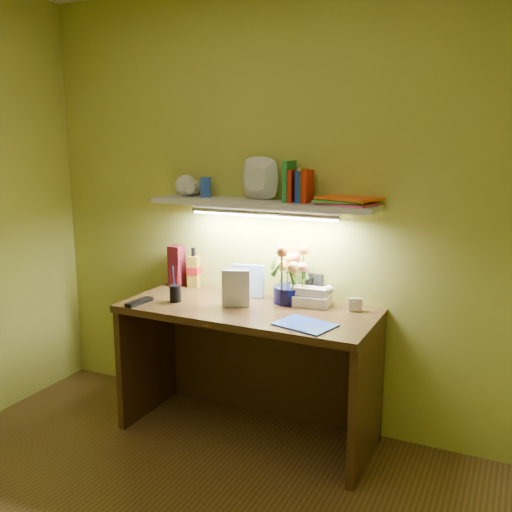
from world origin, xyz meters
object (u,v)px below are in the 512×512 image
(flower_bouquet, at_px, (290,274))
(desk_clock, at_px, (355,305))
(desk, at_px, (248,372))
(whisky_bottle, at_px, (194,267))
(telephone, at_px, (312,295))

(flower_bouquet, bearing_deg, desk_clock, 0.29)
(desk, height_order, flower_bouquet, flower_bouquet)
(desk, bearing_deg, desk_clock, 19.01)
(desk_clock, height_order, whisky_bottle, whisky_bottle)
(desk, height_order, telephone, telephone)
(desk_clock, xyz_separation_m, whisky_bottle, (-1.04, 0.06, 0.09))
(telephone, xyz_separation_m, desk_clock, (0.25, 0.00, -0.03))
(flower_bouquet, distance_m, desk_clock, 0.40)
(flower_bouquet, height_order, whisky_bottle, flower_bouquet)
(desk, xyz_separation_m, whisky_bottle, (-0.49, 0.25, 0.50))
(desk, bearing_deg, flower_bouquet, 47.35)
(flower_bouquet, distance_m, telephone, 0.16)
(desk_clock, bearing_deg, desk, -179.66)
(desk, distance_m, desk_clock, 0.71)
(telephone, bearing_deg, desk_clock, -4.89)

